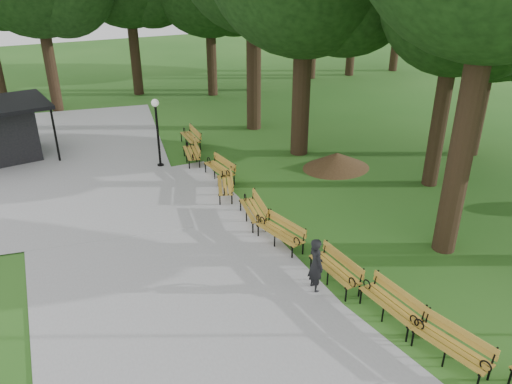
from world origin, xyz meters
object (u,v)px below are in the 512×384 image
bench_9 (190,137)px  dirt_mound (337,160)px  lamp_post (156,118)px  bench_4 (280,233)px  bench_2 (390,304)px  bench_8 (191,153)px  bench_7 (219,169)px  bench_1 (451,347)px  lawn_tree_5 (500,7)px  bench_6 (225,185)px  person (316,265)px  bench_5 (253,210)px  bench_3 (335,269)px

bench_9 → dirt_mound: bearing=43.7°
lamp_post → bench_4: 8.36m
bench_2 → bench_8: size_ratio=1.00×
bench_4 → bench_7: 5.68m
bench_7 → bench_4: bearing=-8.9°
bench_1 → lawn_tree_5: lawn_tree_5 is taller
bench_1 → bench_6: size_ratio=1.00×
dirt_mound → bench_2: bench_2 is taller
dirt_mound → bench_8: (-5.35, 3.43, 0.09)m
bench_6 → person: bearing=19.3°
bench_1 → bench_5: same height
person → bench_2: (1.01, -1.86, -0.36)m
lamp_post → bench_6: 4.52m
dirt_mound → bench_4: (-5.28, -4.48, 0.09)m
dirt_mound → lawn_tree_5: size_ratio=0.26×
dirt_mound → bench_5: size_ratio=1.32×
person → bench_9: size_ratio=0.84×
bench_3 → bench_4: 2.45m
bench_1 → person: bearing=-172.1°
bench_2 → bench_6: same height
dirt_mound → bench_6: bench_6 is taller
bench_2 → bench_3: (-0.36, 1.88, 0.00)m
dirt_mound → bench_3: size_ratio=1.32×
dirt_mound → bench_3: bench_3 is taller
bench_3 → bench_6: 6.53m
bench_7 → bench_9: 4.24m
lamp_post → bench_6: size_ratio=1.57×
bench_6 → lamp_post: bearing=-140.6°
bench_5 → bench_8: bearing=-169.1°
person → bench_7: person is taller
bench_9 → bench_1: bearing=4.1°
bench_4 → lamp_post: bearing=178.7°
person → lawn_tree_5: lawn_tree_5 is taller
bench_8 → bench_9: 2.10m
dirt_mound → lamp_post: bearing=152.1°
bench_3 → bench_9: 12.32m
dirt_mound → bench_9: 7.17m
bench_5 → bench_9: (0.67, 8.12, 0.00)m
person → lawn_tree_5: (12.15, 5.52, 5.63)m
bench_7 → lawn_tree_5: size_ratio=0.20×
bench_1 → bench_8: 14.02m
bench_8 → bench_9: (0.67, 1.99, 0.00)m
bench_3 → dirt_mound: bearing=142.8°
person → bench_5: 4.24m
person → bench_9: (0.87, 12.34, -0.36)m
person → bench_4: person is taller
bench_6 → bench_7: bearing=-174.9°
bench_3 → bench_9: same height
bench_4 → lawn_tree_5: 13.65m
bench_6 → lawn_tree_5: size_ratio=0.20×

